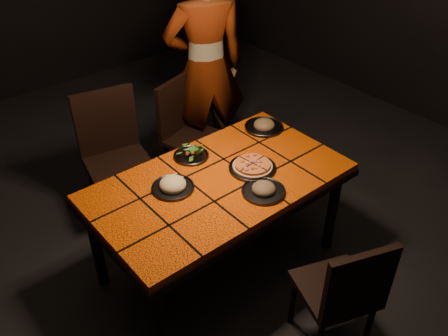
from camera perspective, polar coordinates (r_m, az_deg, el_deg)
room_shell at (r=2.56m, az=-0.67°, el=12.17°), size 6.04×7.04×3.08m
dining_table at (r=2.99m, az=-0.56°, el=-2.54°), size 1.62×0.92×0.75m
chair_near at (r=2.71m, az=14.27°, el=-14.12°), size 0.51×0.51×0.87m
chair_far_left at (r=3.62m, az=-13.11°, el=2.25°), size 0.54×0.54×1.01m
chair_far_right at (r=3.90m, az=-4.63°, el=4.88°), size 0.53×0.53×0.93m
diner at (r=3.94m, az=-2.23°, el=11.87°), size 0.79×0.66×1.86m
plate_pizza at (r=3.03m, az=3.45°, el=0.17°), size 0.31×0.31×0.04m
plate_pasta at (r=2.87m, az=-6.18°, el=-2.12°), size 0.26×0.26×0.09m
plate_salad at (r=3.14m, az=-3.99°, el=1.75°), size 0.24×0.24×0.07m
plate_mushroom_a at (r=2.84m, az=4.79°, el=-2.55°), size 0.27×0.27×0.09m
plate_mushroom_b at (r=3.45m, az=4.85°, el=5.16°), size 0.28×0.28×0.09m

